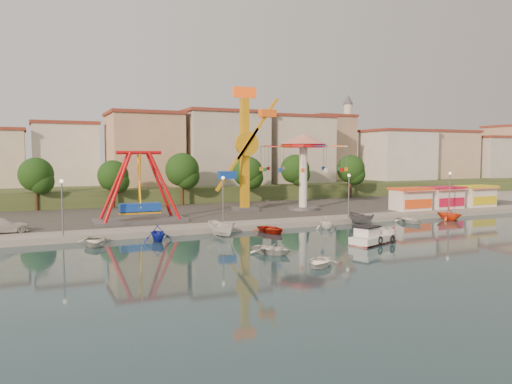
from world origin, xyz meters
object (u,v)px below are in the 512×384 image
pirate_ship_ride (140,188)px  kamikaze_tower (247,152)px  van (2,226)px  cabin_motorboat (372,238)px  skiff (383,234)px  wave_swinger (303,154)px  rowboat_a (272,249)px

pirate_ship_ride → kamikaze_tower: size_ratio=0.61×
van → cabin_motorboat: bearing=-127.0°
pirate_ship_ride → kamikaze_tower: (15.31, 4.81, 4.12)m
kamikaze_tower → cabin_motorboat: 25.71m
kamikaze_tower → cabin_motorboat: bearing=-85.4°
pirate_ship_ride → van: bearing=-168.1°
skiff → van: van is taller
pirate_ship_ride → cabin_motorboat: size_ratio=1.82×
pirate_ship_ride → wave_swinger: size_ratio=0.86×
kamikaze_tower → pirate_ship_ride: bearing=-162.6°
wave_swinger → van: (-36.62, -5.90, -6.87)m
cabin_motorboat → rowboat_a: size_ratio=1.48×
pirate_ship_ride → kamikaze_tower: bearing=17.4°
pirate_ship_ride → skiff: size_ratio=2.78×
kamikaze_tower → rowboat_a: bearing=-108.9°
skiff → kamikaze_tower: bearing=100.3°
wave_swinger → van: 37.72m
kamikaze_tower → wave_swinger: (7.51, -1.82, -0.32)m
rowboat_a → van: 26.79m
cabin_motorboat → skiff: 2.05m
pirate_ship_ride → wave_swinger: wave_swinger is taller
pirate_ship_ride → rowboat_a: bearing=-71.2°
kamikaze_tower → van: kamikaze_tower is taller
pirate_ship_ride → wave_swinger: bearing=7.5°
cabin_motorboat → van: (-31.08, 16.62, 0.84)m
pirate_ship_ride → skiff: bearing=-44.4°
skiff → van: size_ratio=0.72×
rowboat_a → cabin_motorboat: bearing=-28.5°
wave_swinger → cabin_motorboat: 24.45m
kamikaze_tower → rowboat_a: 27.45m
rowboat_a → van: van is taller
cabin_motorboat → pirate_ship_ride: bearing=109.5°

